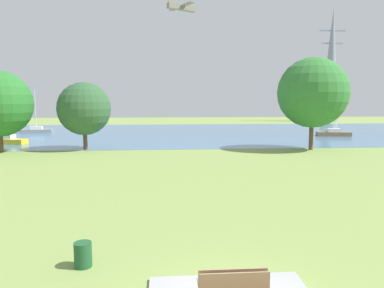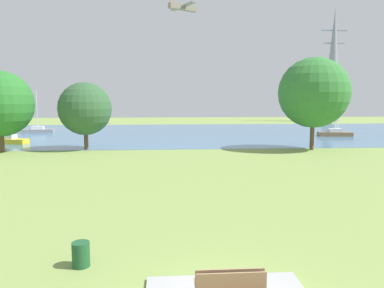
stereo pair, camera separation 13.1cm
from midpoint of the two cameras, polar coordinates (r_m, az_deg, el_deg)
ground_plane at (r=31.18m, az=-0.94°, el=-2.87°), size 160.00×160.00×0.00m
bench_facing_water at (r=10.30m, az=6.15°, el=-21.08°), size 1.80×0.48×0.89m
litter_bin at (r=12.63m, az=-16.69°, el=-16.20°), size 0.56×0.56×0.80m
water_surface at (r=58.94m, az=-2.42°, el=1.77°), size 140.00×40.00×0.02m
sailboat_yellow at (r=49.32m, az=-26.78°, el=0.54°), size 5.01×2.52×6.35m
sailboat_brown at (r=57.32m, az=21.50°, el=1.58°), size 4.97×2.19×5.39m
sailboat_gray at (r=63.37m, az=-22.91°, el=2.00°), size 4.95×2.09×6.83m
tree_mid_shore at (r=41.28m, az=-27.80°, el=5.58°), size 6.60×6.60×8.21m
tree_west_far at (r=40.42m, az=-16.29°, el=5.31°), size 5.60×5.60×7.16m
tree_east_near at (r=40.61m, az=18.59°, el=7.61°), size 7.36×7.36×9.73m
electricity_pylon at (r=97.17m, az=21.21°, el=11.43°), size 6.40×4.40×27.39m
light_aircraft at (r=79.74m, az=-1.42°, el=20.61°), size 6.12×7.86×2.10m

